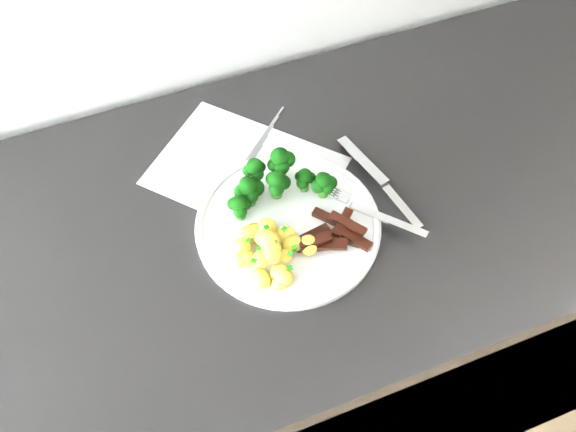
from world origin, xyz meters
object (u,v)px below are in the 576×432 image
at_px(fork, 372,212).
at_px(potatoes, 272,249).
at_px(broccoli, 275,180).
at_px(knife, 389,192).
at_px(counter, 295,334).
at_px(plate, 288,225).
at_px(beef_strips, 333,234).
at_px(recipe_paper, 246,171).

bearing_deg(fork, potatoes, -176.08).
bearing_deg(broccoli, knife, -19.70).
distance_m(broccoli, fork, 0.15).
distance_m(counter, knife, 0.48).
bearing_deg(potatoes, knife, 10.93).
distance_m(plate, beef_strips, 0.07).
bearing_deg(plate, potatoes, -133.94).
relative_size(broccoli, beef_strips, 1.55).
height_order(beef_strips, fork, beef_strips).
height_order(broccoli, potatoes, broccoli).
relative_size(counter, beef_strips, 22.56).
distance_m(plate, fork, 0.12).
bearing_deg(beef_strips, broccoli, 116.37).
distance_m(broccoli, knife, 0.18).
distance_m(recipe_paper, fork, 0.21).
bearing_deg(counter, fork, -28.80).
xyz_separation_m(counter, fork, (0.09, -0.05, 0.47)).
bearing_deg(counter, beef_strips, -68.79).
bearing_deg(potatoes, fork, 3.92).
distance_m(counter, fork, 0.48).
bearing_deg(potatoes, plate, 46.06).
bearing_deg(knife, broccoli, 160.30).
bearing_deg(plate, knife, -0.66).
bearing_deg(counter, broccoli, 125.25).
height_order(broccoli, beef_strips, broccoli).
height_order(plate, knife, knife).
xyz_separation_m(recipe_paper, potatoes, (-0.02, -0.16, 0.02)).
height_order(recipe_paper, plate, plate).
xyz_separation_m(potatoes, knife, (0.20, 0.04, -0.02)).
bearing_deg(beef_strips, counter, 111.21).
bearing_deg(counter, potatoes, -135.60).
distance_m(plate, potatoes, 0.06).
relative_size(broccoli, knife, 0.82).
relative_size(plate, potatoes, 2.23).
height_order(plate, beef_strips, beef_strips).
bearing_deg(recipe_paper, beef_strips, -66.14).
distance_m(potatoes, beef_strips, 0.09).
relative_size(plate, knife, 1.36).
bearing_deg(recipe_paper, fork, -46.83).
bearing_deg(beef_strips, recipe_paper, 113.86).
relative_size(plate, broccoli, 1.66).
relative_size(potatoes, knife, 0.61).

